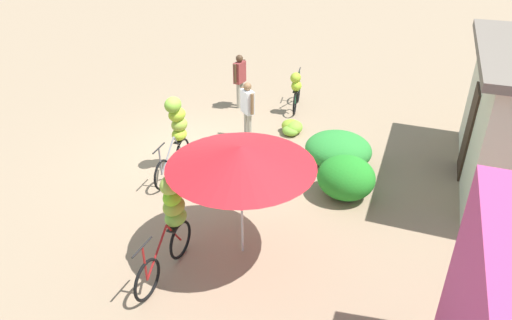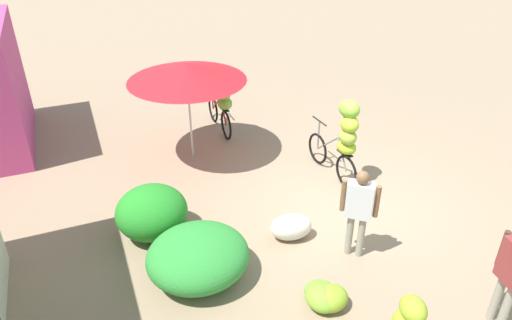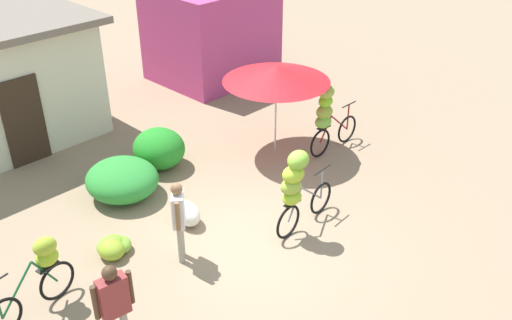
% 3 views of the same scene
% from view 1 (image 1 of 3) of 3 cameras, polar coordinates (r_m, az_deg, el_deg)
% --- Properties ---
extents(ground_plane, '(60.00, 60.00, 0.00)m').
position_cam_1_polar(ground_plane, '(11.00, -6.21, 0.18)').
color(ground_plane, '#947B61').
extents(hedge_bush_front_left, '(1.43, 1.53, 0.76)m').
position_cam_1_polar(hedge_bush_front_left, '(10.70, 10.19, 1.27)').
color(hedge_bush_front_left, '#2D8A34').
rests_on(hedge_bush_front_left, ground).
extents(hedge_bush_front_right, '(1.12, 1.19, 0.89)m').
position_cam_1_polar(hedge_bush_front_right, '(9.53, 11.15, -2.17)').
color(hedge_bush_front_right, '#248725').
rests_on(hedge_bush_front_right, ground).
extents(market_umbrella, '(2.40, 2.40, 2.08)m').
position_cam_1_polar(market_umbrella, '(7.13, -1.89, 0.49)').
color(market_umbrella, beige).
rests_on(market_umbrella, ground).
extents(bicycle_leftmost, '(1.61, 0.42, 1.22)m').
position_cam_1_polar(bicycle_leftmost, '(13.30, 5.05, 8.87)').
color(bicycle_leftmost, black).
rests_on(bicycle_leftmost, ground).
extents(bicycle_near_pile, '(1.69, 0.44, 1.74)m').
position_cam_1_polar(bicycle_near_pile, '(10.19, -9.94, 3.96)').
color(bicycle_near_pile, black).
rests_on(bicycle_near_pile, ground).
extents(bicycle_center_loaded, '(1.69, 0.40, 1.70)m').
position_cam_1_polar(bicycle_center_loaded, '(7.47, -10.53, -6.87)').
color(bicycle_center_loaded, black).
rests_on(bicycle_center_loaded, ground).
extents(banana_pile_on_ground, '(0.71, 0.62, 0.34)m').
position_cam_1_polar(banana_pile_on_ground, '(12.15, 4.50, 4.05)').
color(banana_pile_on_ground, '#7AB032').
rests_on(banana_pile_on_ground, ground).
extents(produce_sack, '(0.56, 0.77, 0.44)m').
position_cam_1_polar(produce_sack, '(10.89, 1.21, 1.34)').
color(produce_sack, silver).
rests_on(produce_sack, ground).
extents(person_vendor, '(0.57, 0.26, 1.58)m').
position_cam_1_polar(person_vendor, '(13.46, -2.04, 10.43)').
color(person_vendor, gray).
rests_on(person_vendor, ground).
extents(person_bystander, '(0.41, 0.46, 1.54)m').
position_cam_1_polar(person_bystander, '(11.44, -1.06, 6.76)').
color(person_bystander, gray).
rests_on(person_bystander, ground).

